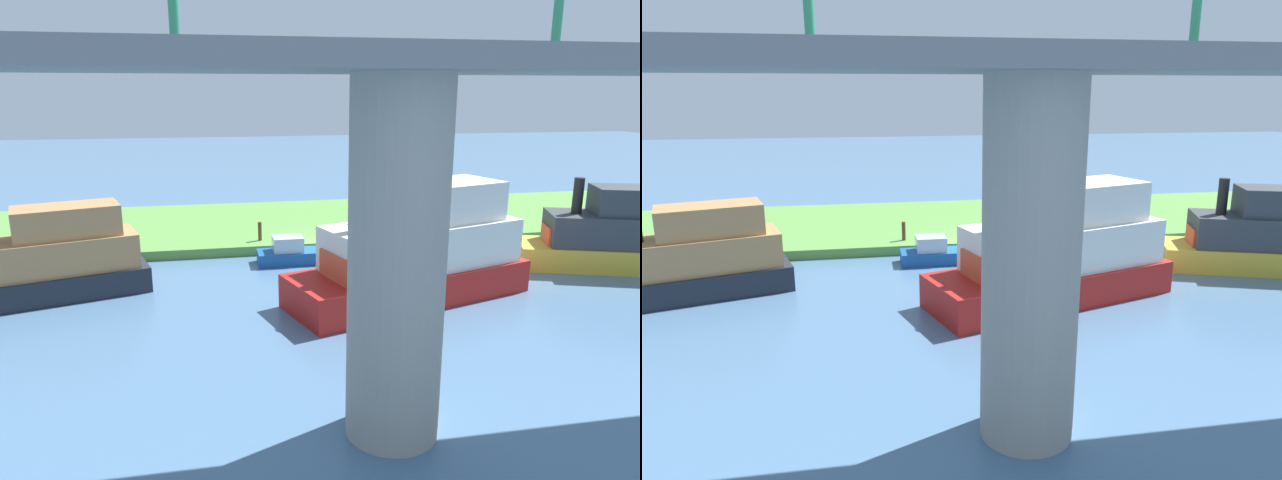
{
  "view_description": "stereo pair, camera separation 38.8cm",
  "coord_description": "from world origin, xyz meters",
  "views": [
    {
      "loc": [
        6.11,
        28.31,
        8.19
      ],
      "look_at": [
        1.57,
        5.0,
        2.0
      ],
      "focal_mm": 32.16,
      "sensor_mm": 36.0,
      "label": 1
    },
    {
      "loc": [
        5.73,
        28.38,
        8.19
      ],
      "look_at": [
        1.57,
        5.0,
        2.0
      ],
      "focal_mm": 32.16,
      "sensor_mm": 36.0,
      "label": 2
    }
  ],
  "objects": [
    {
      "name": "skiff_small",
      "position": [
        -4.34,
        2.01,
        0.6
      ],
      "size": [
        5.03,
        1.81,
        1.68
      ],
      "color": "#1E232D",
      "rests_on": "ground"
    },
    {
      "name": "grassy_bank",
      "position": [
        0.0,
        -6.0,
        0.25
      ],
      "size": [
        80.0,
        12.0,
        0.5
      ],
      "primitive_type": "cube",
      "color": "#5B9342",
      "rests_on": "ground"
    },
    {
      "name": "motorboat_white",
      "position": [
        -1.95,
        7.33,
        1.9
      ],
      "size": [
        10.57,
        6.17,
        5.12
      ],
      "color": "red",
      "rests_on": "ground"
    },
    {
      "name": "ground_plane",
      "position": [
        0.0,
        0.0,
        0.0
      ],
      "size": [
        160.0,
        160.0,
        0.0
      ],
      "primitive_type": "plane",
      "color": "#4C7093"
    },
    {
      "name": "riverboat_paddlewheel",
      "position": [
        2.09,
        1.57,
        0.48
      ],
      "size": [
        4.03,
        1.45,
        1.34
      ],
      "color": "#195199",
      "rests_on": "ground"
    },
    {
      "name": "motorboat_red",
      "position": [
        12.6,
        4.44,
        1.52
      ],
      "size": [
        8.45,
        4.85,
        4.1
      ],
      "color": "#1E232D",
      "rests_on": "ground"
    },
    {
      "name": "bridge_pylon",
      "position": [
        1.97,
        16.29,
        4.29
      ],
      "size": [
        2.27,
        2.27,
        8.58
      ],
      "primitive_type": "cylinder",
      "color": "#9E998E",
      "rests_on": "ground"
    },
    {
      "name": "bridge_span",
      "position": [
        1.97,
        16.27,
        9.07
      ],
      "size": [
        66.58,
        4.3,
        3.25
      ],
      "color": "slate",
      "rests_on": "bridge_pylon"
    },
    {
      "name": "person_on_bank",
      "position": [
        -5.44,
        -2.13,
        1.2
      ],
      "size": [
        0.5,
        0.5,
        1.39
      ],
      "color": "#2D334C",
      "rests_on": "grassy_bank"
    },
    {
      "name": "houseboat_blue",
      "position": [
        -12.69,
        5.3,
        1.59
      ],
      "size": [
        8.83,
        5.43,
        4.28
      ],
      "color": "gold",
      "rests_on": "ground"
    },
    {
      "name": "mooring_post",
      "position": [
        3.61,
        -1.18,
        1.0
      ],
      "size": [
        0.2,
        0.2,
        1.0
      ],
      "primitive_type": "cylinder",
      "color": "brown",
      "rests_on": "grassy_bank"
    }
  ]
}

